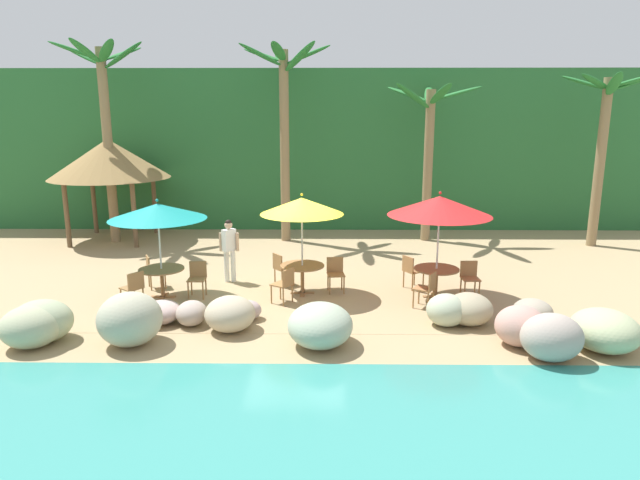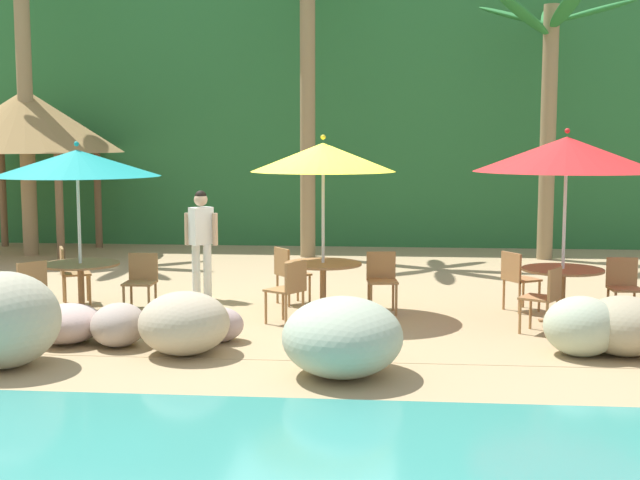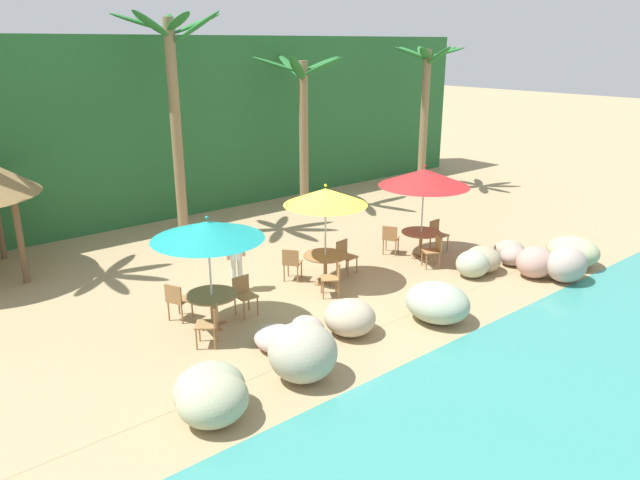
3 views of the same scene
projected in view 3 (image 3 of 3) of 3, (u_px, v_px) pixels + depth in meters
ground_plane at (321, 285)px, 14.97m from camera, size 120.00×120.00×0.00m
terrace_deck at (321, 285)px, 14.97m from camera, size 18.00×5.20×0.01m
foliage_backdrop at (154, 127)px, 20.60m from camera, size 28.00×2.40×6.00m
rock_seawall at (437, 297)px, 13.27m from camera, size 12.41×2.75×1.06m
umbrella_teal at (208, 230)px, 12.11m from camera, size 2.32×2.32×2.46m
dining_table_teal at (212, 300)px, 12.59m from camera, size 1.10×1.10×0.74m
chair_teal_seaward at (244, 293)px, 13.21m from camera, size 0.42×0.43×0.87m
chair_teal_inland at (177, 299)px, 12.88m from camera, size 0.57×0.56×0.87m
chair_teal_left at (211, 322)px, 11.82m from camera, size 0.60×0.59×0.87m
umbrella_yellow at (326, 197)px, 14.41m from camera, size 2.05×2.05×2.55m
dining_table_yellow at (325, 260)px, 14.92m from camera, size 1.10×1.10×0.74m
chair_yellow_seaward at (345, 254)px, 15.60m from camera, size 0.47×0.48×0.87m
chair_yellow_inland at (292, 262)px, 15.06m from camera, size 0.59×0.59×0.87m
chair_yellow_left at (334, 276)px, 14.16m from camera, size 0.59×0.58×0.87m
umbrella_red at (424, 178)px, 16.21m from camera, size 2.48×2.48×2.63m
dining_table_red at (421, 236)px, 16.73m from camera, size 1.10×1.10×0.74m
chair_red_seaward at (437, 233)px, 17.37m from camera, size 0.44×0.44×0.87m
chair_red_inland at (390, 237)px, 16.95m from camera, size 0.58×0.58×0.87m
chair_red_left at (434, 249)px, 15.98m from camera, size 0.58×0.58×0.87m
palm_tree_second at (173, 87)px, 17.54m from camera, size 3.11×3.23×6.66m
palm_tree_third at (303, 108)px, 20.89m from camera, size 3.24×3.44×5.40m
palm_tree_fourth at (426, 92)px, 23.60m from camera, size 2.83×2.84×5.67m
waiter_in_white at (236, 252)px, 14.32m from camera, size 0.52×0.38×1.70m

